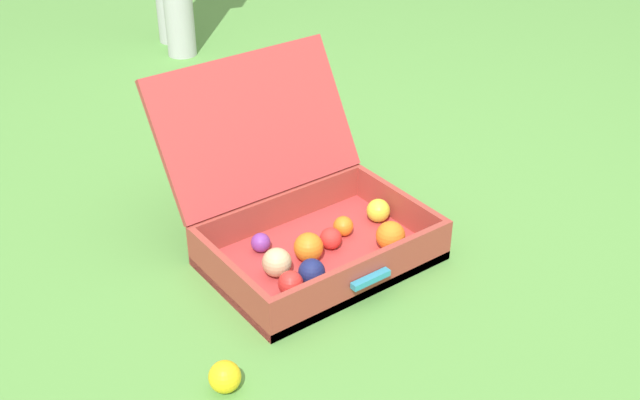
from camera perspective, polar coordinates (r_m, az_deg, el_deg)
ground_plane at (r=2.17m, az=0.91°, el=-2.64°), size 16.00×16.00×0.00m
open_suitcase at (r=2.06m, az=-1.20°, el=-1.18°), size 0.56×0.61×0.45m
stray_ball_on_grass at (r=1.70m, az=-6.90°, el=-12.58°), size 0.07×0.07×0.07m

